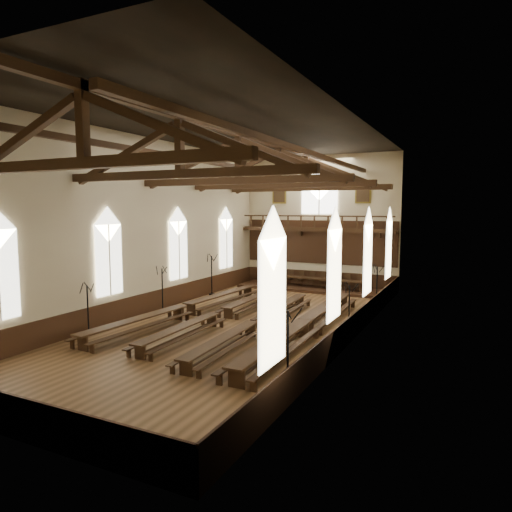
{
  "coord_description": "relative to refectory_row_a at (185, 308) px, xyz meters",
  "views": [
    {
      "loc": [
        10.97,
        -20.41,
        6.03
      ],
      "look_at": [
        0.24,
        1.5,
        3.46
      ],
      "focal_mm": 32.0,
      "sensor_mm": 36.0,
      "label": 1
    }
  ],
  "objects": [
    {
      "name": "side_windows",
      "position": [
        3.44,
        -0.06,
        3.2
      ],
      "size": [
        11.85,
        19.8,
        4.5
      ],
      "color": "white",
      "rests_on": "room_walls"
    },
    {
      "name": "room_walls",
      "position": [
        3.44,
        -0.06,
        5.92
      ],
      "size": [
        26.0,
        26.0,
        26.0
      ],
      "color": "beige",
      "rests_on": "ground"
    },
    {
      "name": "wainscot_band",
      "position": [
        3.44,
        -0.06,
        0.06
      ],
      "size": [
        12.0,
        26.0,
        1.2
      ],
      "color": "#381F10",
      "rests_on": "ground"
    },
    {
      "name": "refectory_row_d",
      "position": [
        7.19,
        -0.46,
        0.03
      ],
      "size": [
        1.73,
        14.79,
        0.79
      ],
      "color": "#362011",
      "rests_on": "ground"
    },
    {
      "name": "candelabrum_left_far",
      "position": [
        -2.11,
        6.27,
        0.34
      ],
      "size": [
        0.79,
        0.89,
        2.9
      ],
      "color": "black",
      "rests_on": "ground"
    },
    {
      "name": "end_window",
      "position": [
        3.44,
        12.84,
        6.68
      ],
      "size": [
        2.8,
        0.12,
        3.8
      ],
      "color": "white",
      "rests_on": "room_walls"
    },
    {
      "name": "candelabrum_left_near",
      "position": [
        -2.11,
        -4.91,
        0.23
      ],
      "size": [
        0.73,
        0.76,
        2.53
      ],
      "color": "black",
      "rests_on": "ground"
    },
    {
      "name": "candelabrum_right_near",
      "position": [
        8.99,
        -7.05,
        0.34
      ],
      "size": [
        0.8,
        0.88,
        2.89
      ],
      "color": "black",
      "rests_on": "ground"
    },
    {
      "name": "candelabrum_left_mid",
      "position": [
        -2.11,
        0.77,
        0.27
      ],
      "size": [
        0.81,
        0.75,
        2.67
      ],
      "color": "black",
      "rests_on": "ground"
    },
    {
      "name": "dais",
      "position": [
        3.64,
        11.34,
        -0.44
      ],
      "size": [
        11.4,
        2.91,
        0.19
      ],
      "primitive_type": "cube",
      "color": "#381F10",
      "rests_on": "ground"
    },
    {
      "name": "candelabrum_right_far",
      "position": [
        8.99,
        7.31,
        0.27
      ],
      "size": [
        0.73,
        0.82,
        2.66
      ],
      "color": "black",
      "rests_on": "ground"
    },
    {
      "name": "high_table",
      "position": [
        3.64,
        11.34,
        0.26
      ],
      "size": [
        7.66,
        1.31,
        0.71
      ],
      "color": "#362011",
      "rests_on": "dais"
    },
    {
      "name": "refectory_row_c",
      "position": [
        4.86,
        -0.8,
        -0.05
      ],
      "size": [
        1.63,
        13.71,
        0.67
      ],
      "color": "#362011",
      "rests_on": "ground"
    },
    {
      "name": "refectory_row_a",
      "position": [
        0.0,
        0.0,
        0.0
      ],
      "size": [
        1.95,
        14.42,
        0.74
      ],
      "color": "#362011",
      "rests_on": "ground"
    },
    {
      "name": "minstrels_gallery",
      "position": [
        3.44,
        12.6,
        3.36
      ],
      "size": [
        11.8,
        1.24,
        3.7
      ],
      "color": "#362011",
      "rests_on": "room_walls"
    },
    {
      "name": "refectory_row_b",
      "position": [
        2.31,
        -0.08,
        -0.05
      ],
      "size": [
        1.48,
        13.66,
        0.67
      ],
      "color": "#362011",
      "rests_on": "ground"
    },
    {
      "name": "roof_trusses",
      "position": [
        3.44,
        -0.06,
        7.67
      ],
      "size": [
        11.7,
        25.7,
        2.8
      ],
      "color": "#362011",
      "rests_on": "room_walls"
    },
    {
      "name": "high_chairs",
      "position": [
        3.64,
        12.09,
        0.21
      ],
      "size": [
        6.8,
        0.5,
        1.02
      ],
      "color": "#362011",
      "rests_on": "dais"
    },
    {
      "name": "portraits",
      "position": [
        3.44,
        12.83,
        6.56
      ],
      "size": [
        7.75,
        0.09,
        1.45
      ],
      "color": "olive",
      "rests_on": "room_walls"
    },
    {
      "name": "candelabrum_right_mid",
      "position": [
        8.99,
        0.75,
        0.22
      ],
      "size": [
        0.68,
        0.77,
        2.51
      ],
      "color": "black",
      "rests_on": "ground"
    },
    {
      "name": "ground",
      "position": [
        3.44,
        -0.06,
        -0.54
      ],
      "size": [
        26.0,
        26.0,
        0.0
      ],
      "primitive_type": "plane",
      "color": "brown",
      "rests_on": "ground"
    }
  ]
}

